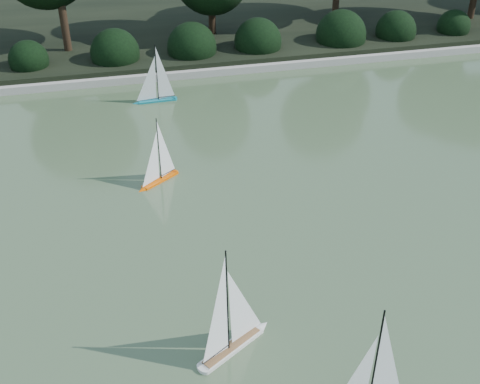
# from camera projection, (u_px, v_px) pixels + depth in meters

# --- Properties ---
(ground) EXTENTS (80.00, 80.00, 0.00)m
(ground) POSITION_uv_depth(u_px,v_px,m) (319.00, 324.00, 7.69)
(ground) COLOR #3B5030
(ground) RESTS_ON ground
(pond_coping) EXTENTS (40.00, 0.35, 0.18)m
(pond_coping) POSITION_uv_depth(u_px,v_px,m) (193.00, 73.00, 15.06)
(pond_coping) COLOR gray
(pond_coping) RESTS_ON ground
(far_bank) EXTENTS (40.00, 8.00, 0.30)m
(far_bank) POSITION_uv_depth(u_px,v_px,m) (170.00, 25.00, 18.32)
(far_bank) COLOR black
(far_bank) RESTS_ON ground
(shrub_hedge) EXTENTS (29.10, 1.10, 1.10)m
(shrub_hedge) POSITION_uv_depth(u_px,v_px,m) (187.00, 48.00, 15.61)
(shrub_hedge) COLOR black
(shrub_hedge) RESTS_ON ground
(sailboat_white_b) EXTENTS (1.08, 0.74, 1.60)m
(sailboat_white_b) POSITION_uv_depth(u_px,v_px,m) (237.00, 330.00, 7.25)
(sailboat_white_b) COLOR silver
(sailboat_white_b) RESTS_ON ground
(sailboat_orange) EXTENTS (0.83, 0.64, 1.28)m
(sailboat_orange) POSITION_uv_depth(u_px,v_px,m) (156.00, 173.00, 10.58)
(sailboat_orange) COLOR #F75900
(sailboat_orange) RESTS_ON ground
(sailboat_teal) EXTENTS (1.04, 0.20, 1.42)m
(sailboat_teal) POSITION_uv_depth(u_px,v_px,m) (153.00, 92.00, 13.63)
(sailboat_teal) COLOR #10717D
(sailboat_teal) RESTS_ON ground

